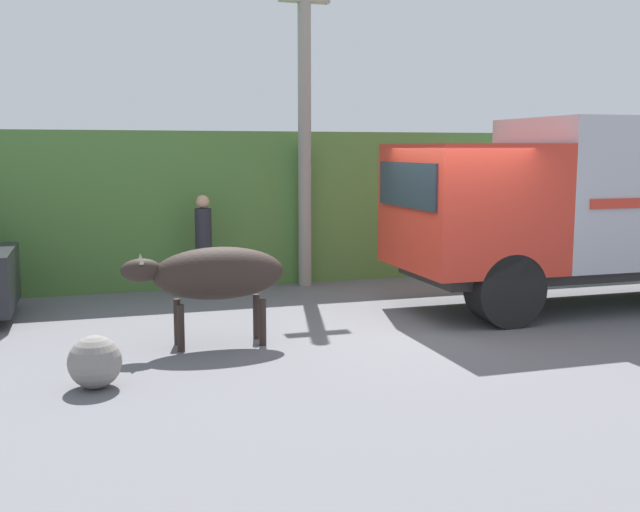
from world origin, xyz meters
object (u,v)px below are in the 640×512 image
(cargo_truck, at_px, (610,200))
(brown_cow, at_px, (215,274))
(pedestrian_on_hill, at_px, (204,239))
(utility_pole, at_px, (305,120))
(roadside_rock, at_px, (95,362))

(cargo_truck, distance_m, brown_cow, 6.54)
(pedestrian_on_hill, height_order, utility_pole, utility_pole)
(utility_pole, relative_size, roadside_rock, 10.32)
(brown_cow, xyz_separation_m, pedestrian_on_hill, (0.37, 3.43, 0.05))
(pedestrian_on_hill, height_order, roadside_rock, pedestrian_on_hill)
(pedestrian_on_hill, relative_size, utility_pole, 0.30)
(pedestrian_on_hill, xyz_separation_m, utility_pole, (1.90, 0.32, 2.02))
(brown_cow, distance_m, utility_pole, 4.85)
(brown_cow, bearing_deg, cargo_truck, 13.64)
(cargo_truck, bearing_deg, brown_cow, -172.30)
(brown_cow, distance_m, roadside_rock, 2.12)
(cargo_truck, bearing_deg, pedestrian_on_hill, 157.34)
(cargo_truck, relative_size, brown_cow, 3.34)
(brown_cow, height_order, pedestrian_on_hill, pedestrian_on_hill)
(utility_pole, xyz_separation_m, roadside_rock, (-3.77, -5.10, -2.71))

